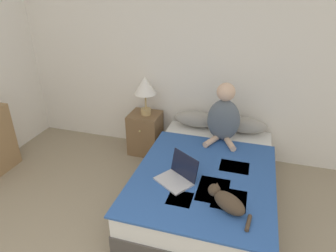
{
  "coord_description": "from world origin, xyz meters",
  "views": [
    {
      "loc": [
        0.75,
        -0.51,
        2.25
      ],
      "look_at": [
        -0.08,
        2.28,
        0.81
      ],
      "focal_mm": 32.0,
      "sensor_mm": 36.0,
      "label": 1
    }
  ],
  "objects_px": {
    "nightstand": "(145,133)",
    "cat_tabby": "(227,201)",
    "person_sitting": "(224,116)",
    "laptop_open": "(177,176)",
    "pillow_near": "(196,119)",
    "pillow_far": "(243,125)",
    "table_lamp": "(145,87)",
    "bed": "(206,183)"
  },
  "relations": [
    {
      "from": "pillow_far",
      "to": "pillow_near",
      "type": "bearing_deg",
      "value": 180.0
    },
    {
      "from": "pillow_far",
      "to": "table_lamp",
      "type": "bearing_deg",
      "value": -177.02
    },
    {
      "from": "pillow_near",
      "to": "laptop_open",
      "type": "relative_size",
      "value": 1.37
    },
    {
      "from": "table_lamp",
      "to": "pillow_near",
      "type": "bearing_deg",
      "value": 5.61
    },
    {
      "from": "bed",
      "to": "pillow_near",
      "type": "height_order",
      "value": "pillow_near"
    },
    {
      "from": "cat_tabby",
      "to": "pillow_far",
      "type": "bearing_deg",
      "value": -55.29
    },
    {
      "from": "pillow_far",
      "to": "cat_tabby",
      "type": "xyz_separation_m",
      "value": [
        -0.03,
        -1.5,
        -0.02
      ]
    },
    {
      "from": "laptop_open",
      "to": "nightstand",
      "type": "bearing_deg",
      "value": 157.05
    },
    {
      "from": "cat_tabby",
      "to": "table_lamp",
      "type": "relative_size",
      "value": 0.75
    },
    {
      "from": "pillow_near",
      "to": "table_lamp",
      "type": "xyz_separation_m",
      "value": [
        -0.69,
        -0.07,
        0.4
      ]
    },
    {
      "from": "bed",
      "to": "pillow_near",
      "type": "relative_size",
      "value": 3.32
    },
    {
      "from": "cat_tabby",
      "to": "table_lamp",
      "type": "distance_m",
      "value": 1.95
    },
    {
      "from": "person_sitting",
      "to": "nightstand",
      "type": "relative_size",
      "value": 1.25
    },
    {
      "from": "nightstand",
      "to": "pillow_near",
      "type": "bearing_deg",
      "value": 5.46
    },
    {
      "from": "person_sitting",
      "to": "table_lamp",
      "type": "bearing_deg",
      "value": 169.13
    },
    {
      "from": "nightstand",
      "to": "cat_tabby",
      "type": "bearing_deg",
      "value": -48.05
    },
    {
      "from": "pillow_near",
      "to": "laptop_open",
      "type": "distance_m",
      "value": 1.23
    },
    {
      "from": "nightstand",
      "to": "table_lamp",
      "type": "bearing_deg",
      "value": 0.64
    },
    {
      "from": "pillow_far",
      "to": "table_lamp",
      "type": "relative_size",
      "value": 1.15
    },
    {
      "from": "pillow_near",
      "to": "person_sitting",
      "type": "distance_m",
      "value": 0.51
    },
    {
      "from": "pillow_far",
      "to": "laptop_open",
      "type": "bearing_deg",
      "value": -113.81
    },
    {
      "from": "pillow_near",
      "to": "nightstand",
      "type": "xyz_separation_m",
      "value": [
        -0.71,
        -0.07,
        -0.28
      ]
    },
    {
      "from": "person_sitting",
      "to": "laptop_open",
      "type": "xyz_separation_m",
      "value": [
        -0.31,
        -0.96,
        -0.26
      ]
    },
    {
      "from": "pillow_far",
      "to": "cat_tabby",
      "type": "relative_size",
      "value": 1.53
    },
    {
      "from": "pillow_near",
      "to": "person_sitting",
      "type": "relative_size",
      "value": 0.84
    },
    {
      "from": "bed",
      "to": "pillow_near",
      "type": "xyz_separation_m",
      "value": [
        -0.31,
        0.88,
        0.34
      ]
    },
    {
      "from": "cat_tabby",
      "to": "table_lamp",
      "type": "height_order",
      "value": "table_lamp"
    },
    {
      "from": "laptop_open",
      "to": "table_lamp",
      "type": "xyz_separation_m",
      "value": [
        -0.75,
        1.16,
        0.45
      ]
    },
    {
      "from": "nightstand",
      "to": "table_lamp",
      "type": "xyz_separation_m",
      "value": [
        0.02,
        0.0,
        0.68
      ]
    },
    {
      "from": "pillow_far",
      "to": "table_lamp",
      "type": "distance_m",
      "value": 1.36
    },
    {
      "from": "cat_tabby",
      "to": "table_lamp",
      "type": "bearing_deg",
      "value": -12.56
    },
    {
      "from": "bed",
      "to": "cat_tabby",
      "type": "xyz_separation_m",
      "value": [
        0.27,
        -0.61,
        0.32
      ]
    },
    {
      "from": "pillow_near",
      "to": "pillow_far",
      "type": "distance_m",
      "value": 0.61
    },
    {
      "from": "person_sitting",
      "to": "table_lamp",
      "type": "height_order",
      "value": "person_sitting"
    },
    {
      "from": "bed",
      "to": "pillow_near",
      "type": "distance_m",
      "value": 0.99
    },
    {
      "from": "pillow_near",
      "to": "laptop_open",
      "type": "height_order",
      "value": "laptop_open"
    },
    {
      "from": "person_sitting",
      "to": "cat_tabby",
      "type": "distance_m",
      "value": 1.26
    },
    {
      "from": "person_sitting",
      "to": "laptop_open",
      "type": "height_order",
      "value": "person_sitting"
    },
    {
      "from": "pillow_far",
      "to": "nightstand",
      "type": "distance_m",
      "value": 1.35
    },
    {
      "from": "nightstand",
      "to": "person_sitting",
      "type": "bearing_deg",
      "value": -10.65
    },
    {
      "from": "cat_tabby",
      "to": "nightstand",
      "type": "bearing_deg",
      "value": -12.09
    },
    {
      "from": "bed",
      "to": "cat_tabby",
      "type": "distance_m",
      "value": 0.74
    }
  ]
}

